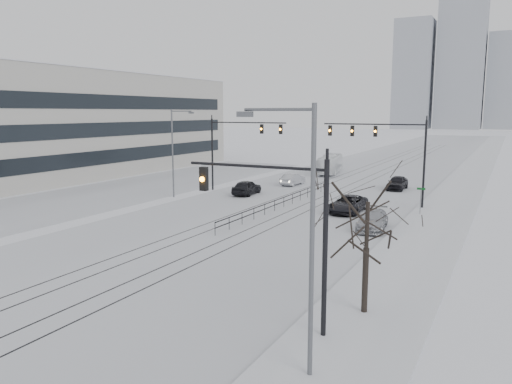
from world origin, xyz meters
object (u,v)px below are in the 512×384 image
Objects in this scene: sedan_nb_front at (348,204)px; sedan_sb_inner at (247,187)px; box_truck at (330,164)px; sedan_sb_outer at (293,179)px; sedan_nb_right at (372,220)px; traffic_mast_near at (286,220)px; bare_tree at (368,214)px; sedan_nb_far at (397,183)px.

sedan_sb_inner is at bearing 160.46° from sedan_nb_front.
box_truck is at bearing 111.76° from sedan_nb_front.
sedan_nb_front is 0.55× the size of box_truck.
box_truck is (-10.53, 25.89, 0.60)m from sedan_nb_front.
box_truck reaches higher than sedan_nb_front.
sedan_nb_right reaches higher than sedan_sb_outer.
traffic_mast_near is 1.41× the size of sedan_nb_right.
bare_tree reaches higher than box_truck.
traffic_mast_near is 52.72m from box_truck.
box_truck is at bearing 138.21° from sedan_nb_far.
sedan_nb_right is 0.52× the size of box_truck.
traffic_mast_near is 3.85m from bare_tree.
sedan_sb_outer is (1.59, 8.76, -0.09)m from sedan_sb_inner.
sedan_nb_front reaches higher than sedan_nb_right.
sedan_sb_inner is at bearing 141.17° from sedan_nb_right.
sedan_sb_inner is at bearing 75.23° from box_truck.
sedan_sb_inner is 8.90m from sedan_sb_outer.
sedan_nb_far is at bearing 85.45° from sedan_nb_front.
sedan_nb_front reaches higher than sedan_sb_outer.
bare_tree reaches higher than sedan_nb_far.
sedan_nb_front is at bearing 132.60° from sedan_sb_outer.
sedan_nb_far is at bearing -145.64° from sedan_sb_inner.
bare_tree is (2.41, 3.00, -0.07)m from traffic_mast_near.
sedan_nb_far is at bearing 127.78° from box_truck.
sedan_sb_inner is 18.68m from sedan_nb_right.
sedan_nb_right is 1.09× the size of sedan_nb_far.
sedan_nb_right is 20.81m from sedan_nb_far.
traffic_mast_near is 1.15× the size of bare_tree.
box_truck is at bearing 106.77° from sedan_nb_right.
box_truck reaches higher than sedan_sb_outer.
sedan_nb_right is (-3.71, 16.01, -3.77)m from bare_tree.
sedan_sb_outer is (-15.66, 37.52, -3.86)m from traffic_mast_near.
bare_tree is 22.93m from sedan_nb_front.
traffic_mast_near is at bearing -79.18° from sedan_nb_front.
sedan_nb_far is (1.11, 15.25, 0.04)m from sedan_nb_front.
sedan_nb_far is at bearing 89.26° from sedan_nb_right.
sedan_nb_far is at bearing -166.73° from sedan_sb_outer.
bare_tree is 1.32× the size of sedan_sb_inner.
traffic_mast_near is 1.52× the size of sedan_sb_inner.
bare_tree is 1.34× the size of sedan_nb_far.
sedan_nb_far is (11.94, 2.17, 0.08)m from sedan_sb_outer.
traffic_mast_near is 0.73× the size of box_truck.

